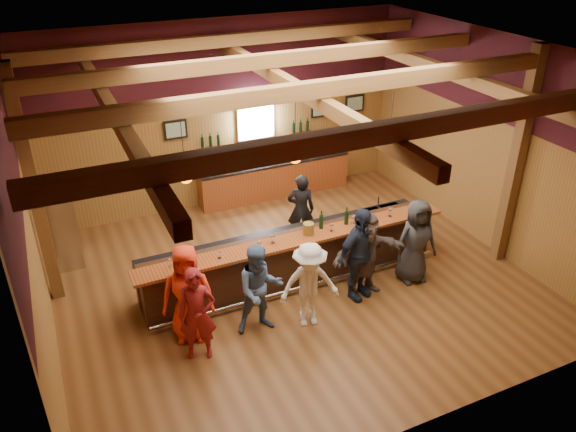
# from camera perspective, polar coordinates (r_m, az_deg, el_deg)

# --- Properties ---
(room) EXTENTS (9.04, 9.00, 4.52)m
(room) POSITION_cam_1_polar(r_m,az_deg,el_deg) (9.91, 0.59, 8.88)
(room) COLOR brown
(room) RESTS_ON ground
(bar_counter) EXTENTS (6.30, 1.07, 1.11)m
(bar_counter) POSITION_cam_1_polar(r_m,az_deg,el_deg) (11.19, 0.40, -4.04)
(bar_counter) COLOR black
(bar_counter) RESTS_ON ground
(back_bar_cabinet) EXTENTS (4.00, 0.52, 0.95)m
(back_bar_cabinet) POSITION_cam_1_polar(r_m,az_deg,el_deg) (14.50, -1.34, 3.80)
(back_bar_cabinet) COLOR brown
(back_bar_cabinet) RESTS_ON ground
(window) EXTENTS (0.95, 0.09, 0.95)m
(window) POSITION_cam_1_polar(r_m,az_deg,el_deg) (13.97, -3.31, 9.73)
(window) COLOR silver
(window) RESTS_ON room
(framed_pictures) EXTENTS (5.35, 0.05, 0.45)m
(framed_pictures) POSITION_cam_1_polar(r_m,az_deg,el_deg) (14.27, -0.02, 10.40)
(framed_pictures) COLOR black
(framed_pictures) RESTS_ON room
(wine_shelves) EXTENTS (3.00, 0.18, 0.30)m
(wine_shelves) POSITION_cam_1_polar(r_m,az_deg,el_deg) (14.06, -3.16, 8.00)
(wine_shelves) COLOR brown
(wine_shelves) RESTS_ON room
(pendant_lights) EXTENTS (4.24, 0.24, 1.37)m
(pendant_lights) POSITION_cam_1_polar(r_m,az_deg,el_deg) (10.05, 0.72, 6.07)
(pendant_lights) COLOR black
(pendant_lights) RESTS_ON room
(stainless_fridge) EXTENTS (0.70, 0.70, 1.80)m
(stainless_fridge) POSITION_cam_1_polar(r_m,az_deg,el_deg) (12.35, -22.30, -0.99)
(stainless_fridge) COLOR silver
(stainless_fridge) RESTS_ON ground
(customer_orange) EXTENTS (1.03, 0.84, 1.81)m
(customer_orange) POSITION_cam_1_polar(r_m,az_deg,el_deg) (9.66, -10.14, -7.75)
(customer_orange) COLOR red
(customer_orange) RESTS_ON ground
(customer_redvest) EXTENTS (0.71, 0.58, 1.68)m
(customer_redvest) POSITION_cam_1_polar(r_m,az_deg,el_deg) (9.28, -9.21, -9.85)
(customer_redvest) COLOR maroon
(customer_redvest) RESTS_ON ground
(customer_denim) EXTENTS (0.91, 0.75, 1.71)m
(customer_denim) POSITION_cam_1_polar(r_m,az_deg,el_deg) (9.71, -2.88, -7.42)
(customer_denim) COLOR #4C6A98
(customer_denim) RESTS_ON ground
(customer_white) EXTENTS (1.17, 0.81, 1.65)m
(customer_white) POSITION_cam_1_polar(r_m,az_deg,el_deg) (9.84, 2.18, -7.05)
(customer_white) COLOR silver
(customer_white) RESTS_ON ground
(customer_navy) EXTENTS (1.19, 0.75, 1.89)m
(customer_navy) POSITION_cam_1_polar(r_m,az_deg,el_deg) (10.53, 7.24, -3.89)
(customer_navy) COLOR #1C2539
(customer_navy) RESTS_ON ground
(customer_brown) EXTENTS (1.62, 0.59, 1.73)m
(customer_brown) POSITION_cam_1_polar(r_m,az_deg,el_deg) (10.71, 7.87, -3.83)
(customer_brown) COLOR #554744
(customer_brown) RESTS_ON ground
(customer_dark) EXTENTS (0.91, 0.65, 1.76)m
(customer_dark) POSITION_cam_1_polar(r_m,az_deg,el_deg) (11.24, 12.85, -2.53)
(customer_dark) COLOR #29292C
(customer_dark) RESTS_ON ground
(bartender) EXTENTS (0.71, 0.60, 1.64)m
(bartender) POSITION_cam_1_polar(r_m,az_deg,el_deg) (12.25, 1.33, 0.66)
(bartender) COLOR black
(bartender) RESTS_ON ground
(ice_bucket) EXTENTS (0.21, 0.21, 0.23)m
(ice_bucket) POSITION_cam_1_polar(r_m,az_deg,el_deg) (10.71, 2.09, -1.29)
(ice_bucket) COLOR brown
(ice_bucket) RESTS_ON bar_counter
(bottle_a) EXTENTS (0.08, 0.08, 0.38)m
(bottle_a) POSITION_cam_1_polar(r_m,az_deg,el_deg) (10.89, 3.40, -0.57)
(bottle_a) COLOR black
(bottle_a) RESTS_ON bar_counter
(bottle_b) EXTENTS (0.08, 0.08, 0.37)m
(bottle_b) POSITION_cam_1_polar(r_m,az_deg,el_deg) (11.09, 5.96, -0.15)
(bottle_b) COLOR black
(bottle_b) RESTS_ON bar_counter
(glass_a) EXTENTS (0.08, 0.08, 0.17)m
(glass_a) POSITION_cam_1_polar(r_m,az_deg,el_deg) (9.95, -11.93, -4.47)
(glass_a) COLOR silver
(glass_a) RESTS_ON bar_counter
(glass_b) EXTENTS (0.08, 0.08, 0.18)m
(glass_b) POSITION_cam_1_polar(r_m,az_deg,el_deg) (9.99, -9.59, -4.02)
(glass_b) COLOR silver
(glass_b) RESTS_ON bar_counter
(glass_c) EXTENTS (0.07, 0.07, 0.17)m
(glass_c) POSITION_cam_1_polar(r_m,az_deg,el_deg) (10.04, -7.01, -3.71)
(glass_c) COLOR silver
(glass_c) RESTS_ON bar_counter
(glass_d) EXTENTS (0.08, 0.08, 0.18)m
(glass_d) POSITION_cam_1_polar(r_m,az_deg,el_deg) (10.23, -2.94, -2.77)
(glass_d) COLOR silver
(glass_d) RESTS_ON bar_counter
(glass_e) EXTENTS (0.09, 0.09, 0.20)m
(glass_e) POSITION_cam_1_polar(r_m,az_deg,el_deg) (10.40, -1.57, -2.09)
(glass_e) COLOR silver
(glass_e) RESTS_ON bar_counter
(glass_f) EXTENTS (0.08, 0.08, 0.18)m
(glass_f) POSITION_cam_1_polar(r_m,az_deg,el_deg) (10.82, 4.45, -0.95)
(glass_f) COLOR silver
(glass_f) RESTS_ON bar_counter
(glass_g) EXTENTS (0.08, 0.08, 0.18)m
(glass_g) POSITION_cam_1_polar(r_m,az_deg,el_deg) (11.13, 6.65, -0.15)
(glass_g) COLOR silver
(glass_g) RESTS_ON bar_counter
(glass_h) EXTENTS (0.09, 0.09, 0.20)m
(glass_h) POSITION_cam_1_polar(r_m,az_deg,el_deg) (11.49, 10.35, 0.60)
(glass_h) COLOR silver
(glass_h) RESTS_ON bar_counter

